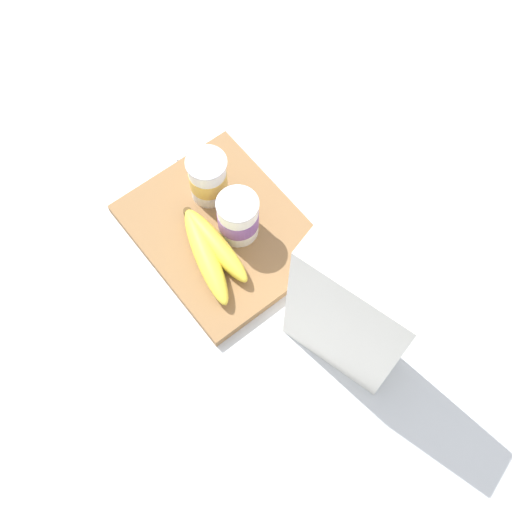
# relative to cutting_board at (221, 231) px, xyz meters

# --- Properties ---
(ground_plane) EXTENTS (2.40, 2.40, 0.00)m
(ground_plane) POSITION_rel_cutting_board_xyz_m (0.00, 0.00, -0.01)
(ground_plane) COLOR silver
(cutting_board) EXTENTS (0.31, 0.25, 0.02)m
(cutting_board) POSITION_rel_cutting_board_xyz_m (0.00, 0.00, 0.00)
(cutting_board) COLOR olive
(cutting_board) RESTS_ON ground_plane
(cereal_box) EXTENTS (0.19, 0.12, 0.29)m
(cereal_box) POSITION_rel_cutting_board_xyz_m (0.27, 0.03, 0.13)
(cereal_box) COLOR white
(cereal_box) RESTS_ON ground_plane
(yogurt_cup_front) EXTENTS (0.07, 0.07, 0.10)m
(yogurt_cup_front) POSITION_rel_cutting_board_xyz_m (-0.07, 0.03, 0.06)
(yogurt_cup_front) COLOR white
(yogurt_cup_front) RESTS_ON cutting_board
(yogurt_cup_back) EXTENTS (0.07, 0.07, 0.09)m
(yogurt_cup_back) POSITION_rel_cutting_board_xyz_m (0.02, 0.02, 0.05)
(yogurt_cup_back) COLOR white
(yogurt_cup_back) RESTS_ON cutting_board
(banana_bunch) EXTENTS (0.19, 0.09, 0.04)m
(banana_bunch) POSITION_rel_cutting_board_xyz_m (0.03, -0.04, 0.03)
(banana_bunch) COLOR yellow
(banana_bunch) RESTS_ON cutting_board
(spoon) EXTENTS (0.13, 0.05, 0.01)m
(spoon) POSITION_rel_cutting_board_xyz_m (-0.20, 0.05, -0.00)
(spoon) COLOR silver
(spoon) RESTS_ON ground_plane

